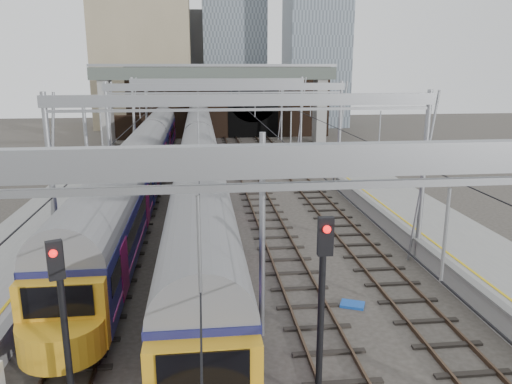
{
  "coord_description": "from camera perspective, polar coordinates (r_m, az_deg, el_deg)",
  "views": [
    {
      "loc": [
        -1.95,
        -13.32,
        8.98
      ],
      "look_at": [
        1.0,
        12.59,
        2.4
      ],
      "focal_mm": 35.0,
      "sensor_mm": 36.0,
      "label": 1
    }
  ],
  "objects": [
    {
      "name": "train_main",
      "position": [
        41.06,
        -6.5,
        4.88
      ],
      "size": [
        2.69,
        62.17,
        4.66
      ],
      "color": "black",
      "rests_on": "ground"
    },
    {
      "name": "signal_near_left",
      "position": [
        13.06,
        -21.21,
        -13.04
      ],
      "size": [
        0.41,
        0.48,
        5.15
      ],
      "rotation": [
        0.0,
        0.0,
        0.4
      ],
      "color": "black",
      "rests_on": "ground"
    },
    {
      "name": "ground",
      "position": [
        16.19,
        1.62,
        -19.55
      ],
      "size": [
        160.0,
        160.0,
        0.0
      ],
      "primitive_type": "plane",
      "color": "#38332D",
      "rests_on": "ground"
    },
    {
      "name": "equip_cover_a",
      "position": [
        20.96,
        -5.23,
        -11.13
      ],
      "size": [
        0.88,
        0.68,
        0.1
      ],
      "primitive_type": "cube",
      "rotation": [
        0.0,
        0.0,
        -0.14
      ],
      "color": "#174AAF",
      "rests_on": "ground"
    },
    {
      "name": "overbridge",
      "position": [
        59.38,
        -4.71,
        12.47
      ],
      "size": [
        28.0,
        3.0,
        9.25
      ],
      "color": "gray",
      "rests_on": "ground"
    },
    {
      "name": "equip_cover_c",
      "position": [
        20.09,
        10.96,
        -12.51
      ],
      "size": [
        1.07,
        0.94,
        0.11
      ],
      "primitive_type": "cube",
      "rotation": [
        0.0,
        0.0,
        -0.42
      ],
      "color": "#174AAF",
      "rests_on": "ground"
    },
    {
      "name": "tracks",
      "position": [
        29.77,
        -2.44,
        -3.37
      ],
      "size": [
        14.4,
        80.0,
        0.22
      ],
      "color": "#4C3828",
      "rests_on": "ground"
    },
    {
      "name": "equip_cover_b",
      "position": [
        20.67,
        -5.96,
        -11.52
      ],
      "size": [
        1.02,
        0.9,
        0.1
      ],
      "primitive_type": "cube",
      "rotation": [
        0.0,
        0.0,
        0.42
      ],
      "color": "#174AAF",
      "rests_on": "ground"
    },
    {
      "name": "retaining_wall",
      "position": [
        65.51,
        -3.59,
        10.07
      ],
      "size": [
        28.0,
        2.75,
        9.0
      ],
      "color": "black",
      "rests_on": "ground"
    },
    {
      "name": "overhead_line",
      "position": [
        34.95,
        -3.33,
        10.18
      ],
      "size": [
        16.8,
        80.0,
        8.0
      ],
      "color": "gray",
      "rests_on": "ground"
    },
    {
      "name": "signal_near_centre",
      "position": [
        13.1,
        7.58,
        -11.33
      ],
      "size": [
        0.38,
        0.49,
        5.43
      ],
      "rotation": [
        0.0,
        0.0,
        -0.01
      ],
      "color": "black",
      "rests_on": "ground"
    },
    {
      "name": "train_second",
      "position": [
        36.85,
        -12.71,
        3.49
      ],
      "size": [
        2.62,
        45.49,
        4.57
      ],
      "color": "black",
      "rests_on": "ground"
    },
    {
      "name": "city_skyline",
      "position": [
        84.32,
        -3.47,
        19.66
      ],
      "size": [
        37.5,
        27.5,
        60.0
      ],
      "color": "tan",
      "rests_on": "ground"
    }
  ]
}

